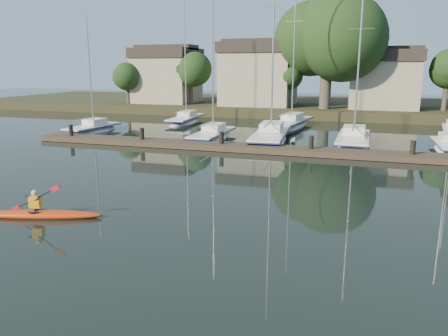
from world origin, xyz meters
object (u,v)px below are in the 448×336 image
(sailboat_2, at_px, (270,144))
(sailboat_0, at_px, (93,134))
(sailboat_1, at_px, (212,141))
(kayak, at_px, (40,213))
(dock, at_px, (265,149))
(sailboat_5, at_px, (186,124))
(sailboat_3, at_px, (353,148))
(sailboat_6, at_px, (290,129))

(sailboat_2, bearing_deg, sailboat_0, 175.53)
(sailboat_1, distance_m, sailboat_2, 4.55)
(kayak, height_order, sailboat_1, sailboat_1)
(sailboat_0, xyz_separation_m, sailboat_1, (11.03, -0.37, -0.00))
(dock, bearing_deg, sailboat_5, 130.42)
(sailboat_3, xyz_separation_m, sailboat_5, (-16.44, 8.41, 0.03))
(dock, xyz_separation_m, sailboat_5, (-10.94, 12.84, -0.38))
(sailboat_3, distance_m, sailboat_5, 18.47)
(sailboat_2, distance_m, sailboat_3, 6.00)
(dock, height_order, sailboat_5, sailboat_5)
(sailboat_1, relative_size, sailboat_3, 0.94)
(sailboat_6, bearing_deg, sailboat_1, -110.78)
(dock, distance_m, sailboat_0, 16.63)
(sailboat_5, bearing_deg, sailboat_2, -42.46)
(sailboat_1, xyz_separation_m, sailboat_2, (4.53, 0.34, -0.03))
(sailboat_0, bearing_deg, dock, -9.65)
(sailboat_0, height_order, sailboat_6, sailboat_6)
(sailboat_3, bearing_deg, sailboat_1, -176.40)
(kayak, bearing_deg, sailboat_2, 60.13)
(sailboat_3, bearing_deg, sailboat_0, -178.78)
(kayak, distance_m, sailboat_6, 28.12)
(kayak, relative_size, sailboat_2, 0.28)
(sailboat_0, relative_size, sailboat_5, 0.78)
(sailboat_0, height_order, sailboat_2, sailboat_2)
(sailboat_2, bearing_deg, sailboat_6, 84.35)
(kayak, bearing_deg, dock, 54.79)
(sailboat_1, height_order, sailboat_3, sailboat_3)
(sailboat_0, bearing_deg, sailboat_6, 32.97)
(sailboat_5, xyz_separation_m, sailboat_6, (10.63, -0.30, -0.01))
(sailboat_0, relative_size, sailboat_2, 0.65)
(sailboat_3, height_order, sailboat_5, sailboat_5)
(sailboat_5, bearing_deg, sailboat_0, -124.00)
(sailboat_2, relative_size, sailboat_5, 1.20)
(sailboat_1, relative_size, sailboat_5, 0.95)
(sailboat_2, bearing_deg, dock, -87.79)
(sailboat_1, bearing_deg, sailboat_2, 4.59)
(sailboat_1, bearing_deg, sailboat_0, 178.38)
(sailboat_0, xyz_separation_m, sailboat_5, (5.12, 8.55, 0.00))
(sailboat_1, height_order, sailboat_5, sailboat_5)
(sailboat_2, xyz_separation_m, sailboat_6, (0.19, 8.27, 0.02))
(sailboat_0, height_order, sailboat_5, sailboat_5)
(dock, relative_size, sailboat_2, 2.05)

